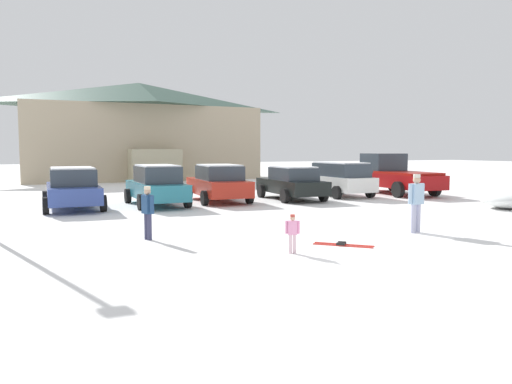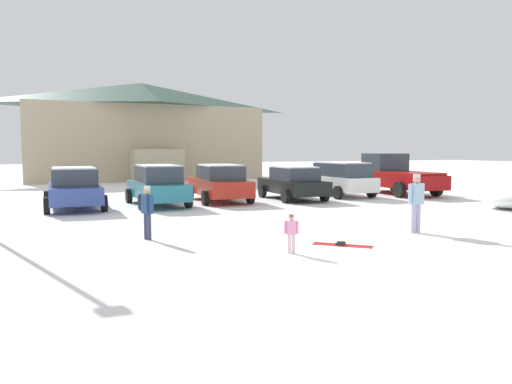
% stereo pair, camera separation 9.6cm
% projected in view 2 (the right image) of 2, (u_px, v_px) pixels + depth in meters
% --- Properties ---
extents(ground, '(160.00, 160.00, 0.00)m').
position_uv_depth(ground, '(390.00, 262.00, 10.48)').
color(ground, white).
extents(ski_lodge, '(18.64, 10.93, 7.73)m').
position_uv_depth(ski_lodge, '(142.00, 131.00, 40.47)').
color(ski_lodge, tan).
rests_on(ski_lodge, ground).
extents(parked_blue_hatchback, '(2.26, 4.76, 1.67)m').
position_uv_depth(parked_blue_hatchback, '(74.00, 188.00, 19.85)').
color(parked_blue_hatchback, '#324894').
rests_on(parked_blue_hatchback, ground).
extents(parked_teal_hatchback, '(2.19, 4.75, 1.73)m').
position_uv_depth(parked_teal_hatchback, '(158.00, 185.00, 21.03)').
color(parked_teal_hatchback, teal).
rests_on(parked_teal_hatchback, ground).
extents(parked_red_sedan, '(2.38, 4.78, 1.69)m').
position_uv_depth(parked_red_sedan, '(219.00, 183.00, 22.66)').
color(parked_red_sedan, '#B12618').
rests_on(parked_red_sedan, ground).
extents(parked_black_sedan, '(2.25, 4.59, 1.58)m').
position_uv_depth(parked_black_sedan, '(293.00, 183.00, 23.52)').
color(parked_black_sedan, black).
rests_on(parked_black_sedan, ground).
extents(parked_white_suv, '(2.14, 4.12, 1.73)m').
position_uv_depth(parked_white_suv, '(341.00, 178.00, 25.15)').
color(parked_white_suv, white).
rests_on(parked_white_suv, ground).
extents(pickup_truck, '(2.71, 6.08, 2.15)m').
position_uv_depth(pickup_truck, '(394.00, 175.00, 26.68)').
color(pickup_truck, maroon).
rests_on(pickup_truck, ground).
extents(skier_adult_in_blue_parka, '(0.61, 0.31, 1.67)m').
position_uv_depth(skier_adult_in_blue_parka, '(416.00, 200.00, 14.08)').
color(skier_adult_in_blue_parka, '#A7A9C8').
rests_on(skier_adult_in_blue_parka, ground).
extents(skier_child_in_pink_snowsuit, '(0.31, 0.21, 0.89)m').
position_uv_depth(skier_child_in_pink_snowsuit, '(291.00, 231.00, 11.31)').
color(skier_child_in_pink_snowsuit, beige).
rests_on(skier_child_in_pink_snowsuit, ground).
extents(skier_teen_in_navy_coat, '(0.28, 0.51, 1.41)m').
position_uv_depth(skier_teen_in_navy_coat, '(147.00, 210.00, 13.04)').
color(skier_teen_in_navy_coat, '#383958').
rests_on(skier_teen_in_navy_coat, ground).
extents(pair_of_skis, '(1.27, 1.23, 0.08)m').
position_uv_depth(pair_of_skis, '(342.00, 245.00, 12.28)').
color(pair_of_skis, red).
rests_on(pair_of_skis, ground).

